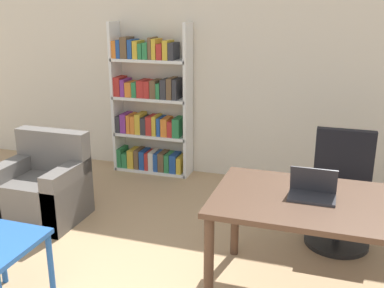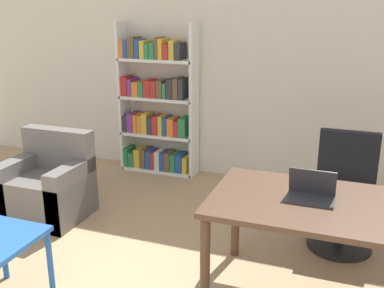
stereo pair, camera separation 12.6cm
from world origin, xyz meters
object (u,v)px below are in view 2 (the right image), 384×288
(desk, at_px, (327,216))
(laptop, at_px, (311,193))
(armchair, at_px, (48,188))
(bookshelf, at_px, (156,109))
(office_chair, at_px, (344,198))

(desk, distance_m, laptop, 0.19)
(armchair, bearing_deg, bookshelf, 73.04)
(bookshelf, bearing_deg, desk, -42.87)
(office_chair, bearing_deg, armchair, -170.92)
(bookshelf, bearing_deg, laptop, -44.15)
(armchair, relative_size, bookshelf, 0.46)
(desk, xyz_separation_m, armchair, (-2.71, 0.49, -0.38))
(office_chair, relative_size, bookshelf, 0.54)
(armchair, distance_m, bookshelf, 1.74)
(desk, height_order, bookshelf, bookshelf)
(bookshelf, bearing_deg, armchair, -106.96)
(laptop, bearing_deg, bookshelf, 135.85)
(desk, height_order, armchair, armchair)
(desk, height_order, laptop, laptop)
(office_chair, relative_size, armchair, 1.17)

